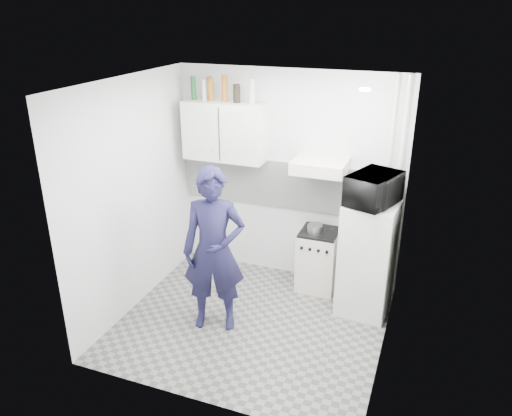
% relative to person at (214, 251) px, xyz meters
% --- Properties ---
extents(floor, '(2.80, 2.80, 0.00)m').
position_rel_person_xyz_m(floor, '(0.36, 0.14, -0.90)').
color(floor, slate).
rests_on(floor, ground).
extents(ceiling, '(2.80, 2.80, 0.00)m').
position_rel_person_xyz_m(ceiling, '(0.36, 0.14, 1.70)').
color(ceiling, white).
rests_on(ceiling, wall_back).
extents(wall_back, '(2.80, 0.00, 2.80)m').
position_rel_person_xyz_m(wall_back, '(0.36, 1.39, 0.40)').
color(wall_back, silver).
rests_on(wall_back, floor).
extents(wall_left, '(0.00, 2.60, 2.60)m').
position_rel_person_xyz_m(wall_left, '(-1.04, 0.14, 0.40)').
color(wall_left, silver).
rests_on(wall_left, floor).
extents(wall_right, '(0.00, 2.60, 2.60)m').
position_rel_person_xyz_m(wall_right, '(1.76, 0.14, 0.40)').
color(wall_right, silver).
rests_on(wall_right, floor).
extents(person, '(0.75, 0.60, 1.79)m').
position_rel_person_xyz_m(person, '(0.00, 0.00, 0.00)').
color(person, '#171634').
rests_on(person, floor).
extents(stove, '(0.46, 0.46, 0.74)m').
position_rel_person_xyz_m(stove, '(0.84, 1.14, -0.53)').
color(stove, silver).
rests_on(stove, floor).
extents(fridge, '(0.59, 0.59, 1.31)m').
position_rel_person_xyz_m(fridge, '(1.46, 0.84, -0.24)').
color(fridge, silver).
rests_on(fridge, floor).
extents(stove_top, '(0.44, 0.44, 0.03)m').
position_rel_person_xyz_m(stove_top, '(0.84, 1.14, -0.15)').
color(stove_top, black).
rests_on(stove_top, stove).
extents(saucepan, '(0.18, 0.18, 0.10)m').
position_rel_person_xyz_m(saucepan, '(0.80, 1.08, -0.08)').
color(saucepan, silver).
rests_on(saucepan, stove_top).
extents(microwave, '(0.70, 0.58, 0.33)m').
position_rel_person_xyz_m(microwave, '(1.46, 0.84, 0.58)').
color(microwave, black).
rests_on(microwave, fridge).
extents(bottle_a, '(0.06, 0.06, 0.27)m').
position_rel_person_xyz_m(bottle_a, '(-0.79, 1.21, 1.44)').
color(bottle_a, '#144C1E').
rests_on(bottle_a, upper_cabinet).
extents(bottle_b, '(0.06, 0.06, 0.25)m').
position_rel_person_xyz_m(bottle_b, '(-0.65, 1.21, 1.43)').
color(bottle_b, '#B2B7BC').
rests_on(bottle_b, upper_cabinet).
extents(bottle_c, '(0.07, 0.07, 0.28)m').
position_rel_person_xyz_m(bottle_c, '(-0.57, 1.21, 1.44)').
color(bottle_c, brown).
rests_on(bottle_c, upper_cabinet).
extents(bottle_d, '(0.07, 0.07, 0.30)m').
position_rel_person_xyz_m(bottle_d, '(-0.39, 1.21, 1.46)').
color(bottle_d, brown).
rests_on(bottle_d, upper_cabinet).
extents(canister_a, '(0.08, 0.08, 0.21)m').
position_rel_person_xyz_m(canister_a, '(-0.23, 1.21, 1.41)').
color(canister_a, black).
rests_on(canister_a, upper_cabinet).
extents(bottle_e, '(0.07, 0.07, 0.29)m').
position_rel_person_xyz_m(bottle_e, '(-0.04, 1.21, 1.45)').
color(bottle_e, '#B2B7BC').
rests_on(bottle_e, upper_cabinet).
extents(upper_cabinet, '(1.00, 0.35, 0.70)m').
position_rel_person_xyz_m(upper_cabinet, '(-0.39, 1.21, 0.95)').
color(upper_cabinet, silver).
rests_on(upper_cabinet, wall_back).
extents(range_hood, '(0.60, 0.50, 0.14)m').
position_rel_person_xyz_m(range_hood, '(0.81, 1.14, 0.67)').
color(range_hood, silver).
rests_on(range_hood, wall_back).
extents(backsplash, '(2.74, 0.03, 0.60)m').
position_rel_person_xyz_m(backsplash, '(0.36, 1.37, 0.30)').
color(backsplash, white).
rests_on(backsplash, wall_back).
extents(pipe_a, '(0.05, 0.05, 2.60)m').
position_rel_person_xyz_m(pipe_a, '(1.66, 1.31, 0.40)').
color(pipe_a, silver).
rests_on(pipe_a, floor).
extents(pipe_b, '(0.04, 0.04, 2.60)m').
position_rel_person_xyz_m(pipe_b, '(1.54, 1.31, 0.40)').
color(pipe_b, silver).
rests_on(pipe_b, floor).
extents(ceiling_spot_fixture, '(0.10, 0.10, 0.02)m').
position_rel_person_xyz_m(ceiling_spot_fixture, '(1.36, 0.34, 1.67)').
color(ceiling_spot_fixture, white).
rests_on(ceiling_spot_fixture, ceiling).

